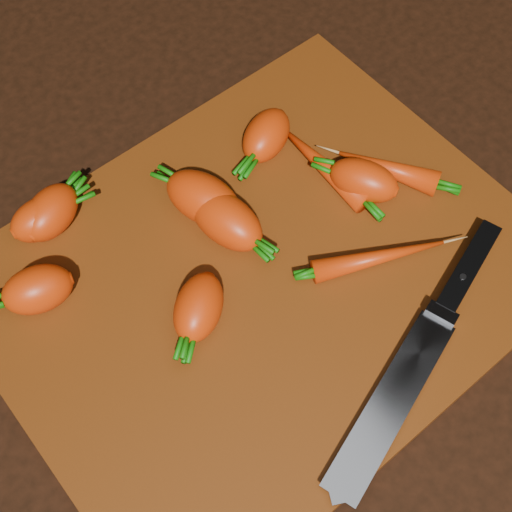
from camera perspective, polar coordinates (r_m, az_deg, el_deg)
ground at (r=0.68m, az=0.53°, el=-2.00°), size 2.00×2.00×0.01m
cutting_board at (r=0.68m, az=0.54°, el=-1.57°), size 0.50×0.40×0.01m
carrot_0 at (r=0.71m, az=-16.10°, el=3.38°), size 0.08×0.06×0.04m
carrot_1 at (r=0.67m, az=-17.07°, el=-2.57°), size 0.07×0.06×0.04m
carrot_2 at (r=0.67m, az=-2.38°, el=2.89°), size 0.06×0.09×0.05m
carrot_3 at (r=0.69m, az=-4.22°, el=4.61°), size 0.07×0.09×0.05m
carrot_4 at (r=0.73m, az=0.83°, el=9.63°), size 0.08×0.07×0.04m
carrot_5 at (r=0.71m, az=-16.74°, el=2.92°), size 0.06×0.04×0.04m
carrot_6 at (r=0.71m, az=8.61°, el=6.00°), size 0.07×0.08×0.04m
carrot_7 at (r=0.72m, az=5.35°, el=7.28°), size 0.03×0.12×0.03m
carrot_8 at (r=0.67m, az=9.81°, el=-0.09°), size 0.13×0.07×0.02m
carrot_9 at (r=0.73m, az=10.49°, el=6.91°), size 0.07×0.10×0.03m
carrot_10 at (r=0.63m, az=-4.62°, el=-4.11°), size 0.08×0.07×0.04m
knife at (r=0.63m, az=11.51°, el=-10.13°), size 0.29×0.11×0.02m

